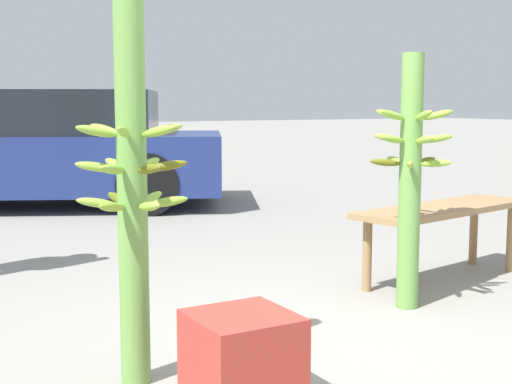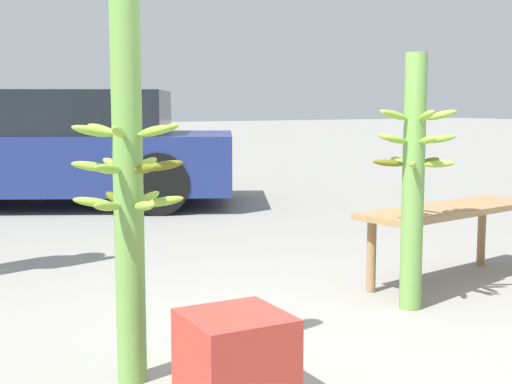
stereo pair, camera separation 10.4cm
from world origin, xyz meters
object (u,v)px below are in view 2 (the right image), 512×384
(banana_stalk_left, at_px, (128,187))
(banana_stalk_center, at_px, (413,176))
(market_bench, at_px, (450,218))
(produce_crate, at_px, (235,362))
(parked_car, at_px, (58,149))

(banana_stalk_left, xyz_separation_m, banana_stalk_center, (1.80, 0.28, -0.07))
(market_bench, xyz_separation_m, produce_crate, (-2.18, -1.12, -0.25))
(parked_car, bearing_deg, banana_stalk_center, -145.34)
(banana_stalk_left, xyz_separation_m, produce_crate, (0.27, -0.47, -0.66))
(market_bench, bearing_deg, banana_stalk_center, -160.85)
(market_bench, distance_m, parked_car, 5.19)
(market_bench, distance_m, produce_crate, 2.47)
(banana_stalk_center, bearing_deg, banana_stalk_left, -171.06)
(banana_stalk_left, height_order, produce_crate, banana_stalk_left)
(produce_crate, bearing_deg, parked_car, 83.35)
(banana_stalk_center, relative_size, parked_car, 0.33)
(banana_stalk_left, distance_m, banana_stalk_center, 1.83)
(produce_crate, bearing_deg, market_bench, 27.29)
(banana_stalk_center, relative_size, market_bench, 0.98)
(banana_stalk_left, bearing_deg, market_bench, 14.87)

